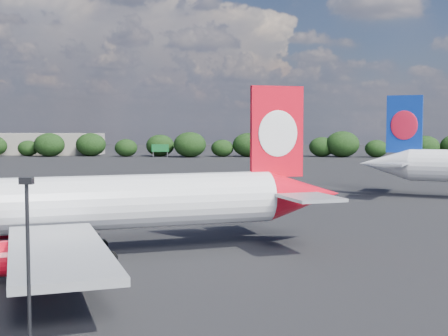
{
  "coord_description": "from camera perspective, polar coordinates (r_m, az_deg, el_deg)",
  "views": [
    {
      "loc": [
        19.65,
        -39.51,
        11.67
      ],
      "look_at": [
        16.0,
        12.0,
        8.0
      ],
      "focal_mm": 50.0,
      "sensor_mm": 36.0,
      "label": 1
    }
  ],
  "objects": [
    {
      "name": "billboard_yellow",
      "position": [
        221.78,
        2.07,
        2.05
      ],
      "size": [
        5.0,
        0.3,
        5.5
      ],
      "color": "gold",
      "rests_on": "ground"
    },
    {
      "name": "terminal_building",
      "position": [
        246.62,
        -16.04,
        2.13
      ],
      "size": [
        42.0,
        16.0,
        8.0
      ],
      "color": "gray",
      "rests_on": "ground"
    },
    {
      "name": "ground",
      "position": [
        102.1,
        -7.08,
        -2.53
      ],
      "size": [
        500.0,
        500.0,
        0.0
      ],
      "primitive_type": "plane",
      "color": "black",
      "rests_on": "ground"
    },
    {
      "name": "horizon_treeline",
      "position": [
        218.88,
        2.26,
        2.04
      ],
      "size": [
        205.24,
        15.35,
        9.1
      ],
      "color": "black",
      "rests_on": "ground"
    },
    {
      "name": "qantas_airliner",
      "position": [
        55.32,
        -12.12,
        -3.33
      ],
      "size": [
        44.74,
        43.08,
        15.24
      ],
      "color": "white",
      "rests_on": "ground"
    },
    {
      "name": "highway_sign",
      "position": [
        218.94,
        -5.86,
        1.81
      ],
      "size": [
        6.0,
        0.3,
        4.5
      ],
      "color": "#125E28",
      "rests_on": "ground"
    },
    {
      "name": "apron_lamp_post",
      "position": [
        27.11,
        -17.43,
        -9.53
      ],
      "size": [
        0.55,
        0.3,
        9.5
      ],
      "color": "black",
      "rests_on": "ground"
    }
  ]
}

